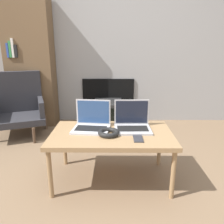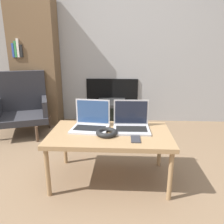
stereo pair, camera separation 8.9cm
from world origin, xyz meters
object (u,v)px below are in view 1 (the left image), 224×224
at_px(laptop_right, 132,123).
at_px(tv, 108,114).
at_px(laptop_left, 92,123).
at_px(phone, 138,139).
at_px(armchair, 18,105).
at_px(headphones, 109,133).

relative_size(laptop_right, tv, 0.64).
relative_size(laptop_left, laptop_right, 1.06).
distance_m(laptop_left, phone, 0.45).
bearing_deg(armchair, laptop_right, -55.25).
xyz_separation_m(phone, tv, (-0.28, 1.52, -0.26)).
distance_m(laptop_left, laptop_right, 0.35).
bearing_deg(headphones, laptop_left, 135.20).
bearing_deg(laptop_right, headphones, -144.65).
relative_size(laptop_left, armchair, 0.41).
bearing_deg(armchair, phone, -60.50).
xyz_separation_m(laptop_right, headphones, (-0.20, -0.15, -0.03)).
bearing_deg(laptop_right, phone, -84.24).
height_order(laptop_right, phone, laptop_right).
bearing_deg(laptop_left, tv, 91.46).
bearing_deg(laptop_left, armchair, 143.62).
height_order(laptop_left, tv, laptop_left).
xyz_separation_m(laptop_left, phone, (0.38, -0.23, -0.05)).
distance_m(headphones, armchair, 1.68).
relative_size(headphones, tv, 0.36).
bearing_deg(laptop_right, tv, 99.85).
xyz_separation_m(laptop_right, phone, (0.03, -0.23, -0.05)).
height_order(laptop_left, armchair, armchair).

